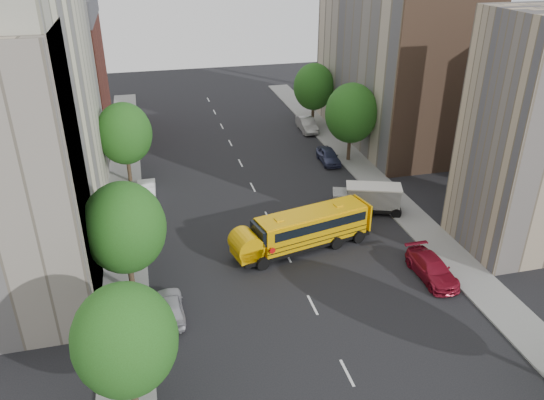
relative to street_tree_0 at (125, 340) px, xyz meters
name	(u,v)px	position (x,y,z in m)	size (l,w,h in m)	color
ground	(280,241)	(11.00, 14.00, -4.64)	(120.00, 120.00, 0.00)	black
sidewalk_left	(125,227)	(-0.50, 19.00, -4.58)	(3.00, 80.00, 0.12)	slate
sidewalk_right	(390,197)	(22.50, 19.00, -4.58)	(3.00, 80.00, 0.12)	slate
lane_markings	(253,187)	(11.00, 24.00, -4.64)	(0.15, 64.00, 0.01)	silver
building_left_cream	(13,109)	(-7.00, 20.00, 5.36)	(10.00, 26.00, 20.00)	beige
building_left_redbrick	(57,83)	(-7.00, 42.00, 1.86)	(10.00, 15.00, 13.00)	maroon
building_right_far	(393,58)	(29.00, 34.00, 4.36)	(10.00, 22.00, 18.00)	#B3A38B
building_right_sidewall	(447,82)	(29.00, 23.00, 4.36)	(10.10, 0.30, 18.00)	brown
street_tree_0	(125,340)	(0.00, 0.00, 0.00)	(4.80, 4.80, 7.41)	#38281C
street_tree_1	(124,228)	(0.00, 10.00, 0.31)	(5.12, 5.12, 7.90)	#38281C
street_tree_2	(124,134)	(0.00, 28.00, 0.19)	(4.99, 4.99, 7.71)	#38281C
street_tree_4	(351,113)	(22.00, 28.00, 0.43)	(5.25, 5.25, 8.10)	#38281C
street_tree_5	(314,87)	(22.00, 40.00, 0.06)	(4.86, 4.86, 7.51)	#38281C
school_bus	(302,229)	(12.29, 12.71, -2.99)	(10.74, 4.63, 2.96)	black
safari_truck	(368,198)	(19.36, 16.98, -3.36)	(5.97, 3.72, 2.42)	black
parked_car_0	(170,307)	(2.20, 7.10, -3.95)	(1.64, 4.08, 1.39)	#AEADB4
parked_car_1	(146,190)	(1.40, 24.26, -3.89)	(1.60, 4.58, 1.51)	white
parked_car_3	(432,268)	(19.80, 6.93, -3.92)	(2.03, 4.99, 1.45)	maroon
parked_car_4	(328,156)	(19.80, 27.97, -3.91)	(1.73, 4.30, 1.47)	#313556
parked_car_5	(307,124)	(20.60, 37.90, -3.85)	(1.67, 4.79, 1.58)	gray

